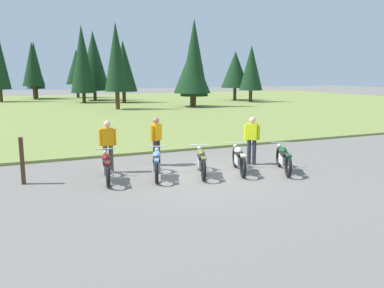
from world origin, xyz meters
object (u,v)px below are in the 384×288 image
at_px(motorcycle_olive, 201,161).
at_px(rider_near_row_end, 156,138).
at_px(motorcycle_british_green, 284,158).
at_px(rider_in_hivis_vest, 252,138).
at_px(trail_marker_post, 22,161).
at_px(motorcycle_sky_blue, 157,164).
at_px(motorcycle_cream, 239,159).
at_px(rider_checking_bike, 108,143).
at_px(motorcycle_maroon, 107,167).

relative_size(motorcycle_olive, rider_near_row_end, 1.20).
xyz_separation_m(motorcycle_british_green, rider_in_hivis_vest, (-0.39, 1.32, 0.51)).
distance_m(rider_in_hivis_vest, trail_marker_post, 7.38).
height_order(motorcycle_olive, trail_marker_post, trail_marker_post).
relative_size(rider_near_row_end, trail_marker_post, 1.22).
xyz_separation_m(rider_in_hivis_vest, trail_marker_post, (-7.36, 0.46, -0.26)).
height_order(motorcycle_sky_blue, motorcycle_cream, same).
height_order(rider_near_row_end, rider_checking_bike, same).
distance_m(motorcycle_british_green, rider_near_row_end, 4.32).
bearing_deg(motorcycle_sky_blue, motorcycle_olive, -11.70).
relative_size(motorcycle_maroon, trail_marker_post, 1.53).
bearing_deg(rider_checking_bike, trail_marker_post, -170.93).
bearing_deg(motorcycle_sky_blue, rider_near_row_end, 71.86).
height_order(motorcycle_cream, trail_marker_post, trail_marker_post).
xyz_separation_m(motorcycle_maroon, rider_checking_bike, (0.27, 1.04, 0.51)).
height_order(rider_near_row_end, trail_marker_post, rider_near_row_end).
bearing_deg(motorcycle_cream, motorcycle_maroon, 171.59).
bearing_deg(rider_near_row_end, motorcycle_cream, -43.26).
bearing_deg(rider_near_row_end, trail_marker_post, -170.14).
relative_size(rider_checking_bike, trail_marker_post, 1.22).
bearing_deg(motorcycle_olive, motorcycle_british_green, -13.93).
bearing_deg(motorcycle_cream, rider_near_row_end, 136.74).
height_order(rider_checking_bike, rider_in_hivis_vest, same).
relative_size(motorcycle_olive, rider_in_hivis_vest, 1.20).
relative_size(motorcycle_sky_blue, motorcycle_british_green, 1.03).
bearing_deg(trail_marker_post, rider_in_hivis_vest, -3.55).
relative_size(rider_near_row_end, rider_in_hivis_vest, 1.00).
distance_m(motorcycle_maroon, motorcycle_cream, 4.17).
relative_size(motorcycle_sky_blue, rider_near_row_end, 1.21).
height_order(motorcycle_sky_blue, rider_in_hivis_vest, rider_in_hivis_vest).
distance_m(rider_near_row_end, rider_in_hivis_vest, 3.31).
relative_size(motorcycle_cream, trail_marker_post, 1.47).
bearing_deg(motorcycle_cream, trail_marker_post, 168.97).
height_order(motorcycle_maroon, rider_checking_bike, rider_checking_bike).
height_order(motorcycle_cream, rider_near_row_end, rider_near_row_end).
bearing_deg(motorcycle_british_green, motorcycle_sky_blue, 166.83).
xyz_separation_m(motorcycle_cream, rider_in_hivis_vest, (0.96, 0.79, 0.51)).
xyz_separation_m(motorcycle_sky_blue, trail_marker_post, (-3.76, 0.84, 0.25)).
distance_m(motorcycle_british_green, rider_checking_bike, 5.67).
height_order(motorcycle_british_green, rider_checking_bike, rider_checking_bike).
bearing_deg(trail_marker_post, motorcycle_cream, -11.03).
distance_m(motorcycle_maroon, motorcycle_sky_blue, 1.50).
distance_m(motorcycle_olive, rider_in_hivis_vest, 2.39).
xyz_separation_m(motorcycle_maroon, trail_marker_post, (-2.27, 0.64, 0.25)).
xyz_separation_m(motorcycle_cream, rider_checking_bike, (-3.86, 1.65, 0.51)).
xyz_separation_m(motorcycle_british_green, rider_near_row_end, (-3.47, 2.52, 0.51)).
height_order(motorcycle_sky_blue, rider_near_row_end, rider_near_row_end).
bearing_deg(motorcycle_british_green, rider_checking_bike, 157.29).
relative_size(rider_near_row_end, rider_checking_bike, 1.00).
bearing_deg(motorcycle_cream, motorcycle_sky_blue, 171.22).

